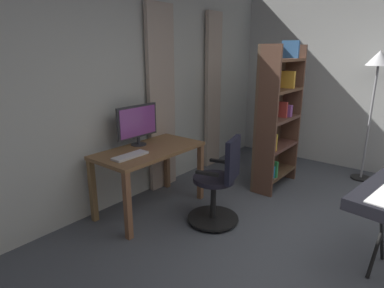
{
  "coord_description": "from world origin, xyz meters",
  "views": [
    {
      "loc": [
        2.61,
        0.18,
        1.81
      ],
      "look_at": [
        0.19,
        -1.76,
        0.9
      ],
      "focal_mm": 29.97,
      "sensor_mm": 36.0,
      "label": 1
    }
  ],
  "objects_px": {
    "office_chair": "(219,185)",
    "computer_keyboard": "(130,156)",
    "computer_monitor": "(138,123)",
    "bookshelf": "(275,119)",
    "floor_lamp": "(377,72)",
    "desk": "(150,158)"
  },
  "relations": [
    {
      "from": "desk",
      "to": "floor_lamp",
      "type": "bearing_deg",
      "value": 146.06
    },
    {
      "from": "computer_keyboard",
      "to": "bookshelf",
      "type": "relative_size",
      "value": 0.21
    },
    {
      "from": "computer_keyboard",
      "to": "computer_monitor",
      "type": "bearing_deg",
      "value": -143.21
    },
    {
      "from": "computer_monitor",
      "to": "bookshelf",
      "type": "bearing_deg",
      "value": 146.99
    },
    {
      "from": "bookshelf",
      "to": "computer_keyboard",
      "type": "bearing_deg",
      "value": -21.06
    },
    {
      "from": "bookshelf",
      "to": "floor_lamp",
      "type": "bearing_deg",
      "value": 137.0
    },
    {
      "from": "computer_keyboard",
      "to": "floor_lamp",
      "type": "bearing_deg",
      "value": 150.02
    },
    {
      "from": "office_chair",
      "to": "computer_keyboard",
      "type": "height_order",
      "value": "office_chair"
    },
    {
      "from": "desk",
      "to": "computer_monitor",
      "type": "distance_m",
      "value": 0.43
    },
    {
      "from": "computer_monitor",
      "to": "bookshelf",
      "type": "relative_size",
      "value": 0.3
    },
    {
      "from": "desk",
      "to": "floor_lamp",
      "type": "height_order",
      "value": "floor_lamp"
    },
    {
      "from": "computer_monitor",
      "to": "bookshelf",
      "type": "height_order",
      "value": "bookshelf"
    },
    {
      "from": "computer_monitor",
      "to": "computer_keyboard",
      "type": "xyz_separation_m",
      "value": [
        0.36,
        0.27,
        -0.25
      ]
    },
    {
      "from": "bookshelf",
      "to": "office_chair",
      "type": "bearing_deg",
      "value": 0.79
    },
    {
      "from": "office_chair",
      "to": "computer_keyboard",
      "type": "distance_m",
      "value": 0.98
    },
    {
      "from": "office_chair",
      "to": "bookshelf",
      "type": "bearing_deg",
      "value": -14.23
    },
    {
      "from": "floor_lamp",
      "to": "computer_monitor",
      "type": "bearing_deg",
      "value": -37.33
    },
    {
      "from": "desk",
      "to": "computer_keyboard",
      "type": "xyz_separation_m",
      "value": [
        0.33,
        0.06,
        0.12
      ]
    },
    {
      "from": "office_chair",
      "to": "bookshelf",
      "type": "height_order",
      "value": "bookshelf"
    },
    {
      "from": "desk",
      "to": "floor_lamp",
      "type": "xyz_separation_m",
      "value": [
        -2.58,
        1.74,
        0.9
      ]
    },
    {
      "from": "computer_monitor",
      "to": "bookshelf",
      "type": "xyz_separation_m",
      "value": [
        -1.53,
        1.0,
        -0.07
      ]
    },
    {
      "from": "office_chair",
      "to": "computer_monitor",
      "type": "xyz_separation_m",
      "value": [
        0.2,
        -1.01,
        0.56
      ]
    }
  ]
}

